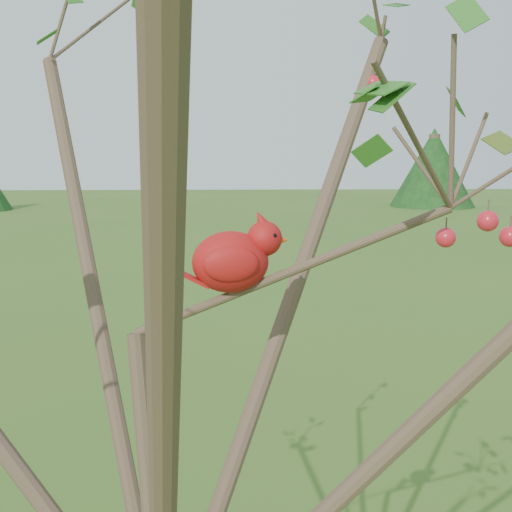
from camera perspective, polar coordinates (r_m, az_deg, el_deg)
The scene contains 3 objects.
crabapple_tree at distance 1.13m, azimuth -8.00°, elevation -0.15°, with size 2.35×2.05×2.95m.
cardinal at distance 1.23m, azimuth -1.91°, elevation -0.22°, with size 0.25×0.14×0.17m.
distant_trees at distance 25.41m, azimuth -1.69°, elevation 7.23°, with size 39.30×9.54×3.37m.
Camera 1 is at (0.13, -1.13, 2.30)m, focal length 45.00 mm.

